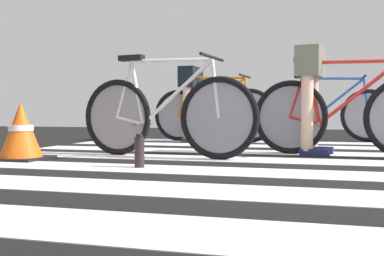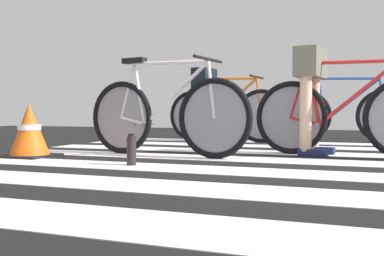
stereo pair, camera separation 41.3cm
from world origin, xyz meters
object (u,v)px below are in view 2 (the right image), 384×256
at_px(bicycle_3_of_4, 225,114).
at_px(traffic_cone, 29,131).
at_px(bicycle_2_of_4, 344,115).
at_px(cyclist_2_of_4, 311,86).
at_px(bicycle_4_of_4, 343,114).
at_px(cyclist_3_of_4, 205,94).
at_px(bicycle_1_of_4, 165,115).
at_px(water_bottle, 131,150).

xyz_separation_m(bicycle_3_of_4, traffic_cone, (-1.14, -2.58, -0.15)).
height_order(bicycle_2_of_4, bicycle_3_of_4, same).
distance_m(cyclist_2_of_4, bicycle_3_of_4, 2.01).
height_order(bicycle_2_of_4, cyclist_2_of_4, cyclist_2_of_4).
distance_m(bicycle_2_of_4, bicycle_4_of_4, 2.12).
distance_m(bicycle_2_of_4, cyclist_3_of_4, 2.51).
xyz_separation_m(bicycle_1_of_4, water_bottle, (0.05, -0.76, -0.27)).
xyz_separation_m(cyclist_2_of_4, water_bottle, (-1.22, -1.32, -0.54)).
height_order(bicycle_3_of_4, water_bottle, bicycle_3_of_4).
xyz_separation_m(bicycle_2_of_4, cyclist_2_of_4, (-0.31, 0.06, 0.28)).
height_order(bicycle_3_of_4, bicycle_4_of_4, same).
height_order(water_bottle, traffic_cone, traffic_cone).
relative_size(bicycle_2_of_4, cyclist_3_of_4, 1.68).
height_order(cyclist_2_of_4, cyclist_3_of_4, cyclist_3_of_4).
bearing_deg(cyclist_2_of_4, bicycle_2_of_4, 0.00).
distance_m(bicycle_1_of_4, cyclist_2_of_4, 1.42).
bearing_deg(bicycle_3_of_4, cyclist_3_of_4, -180.00).
relative_size(bicycle_3_of_4, traffic_cone, 3.50).
relative_size(bicycle_4_of_4, water_bottle, 7.00).
xyz_separation_m(bicycle_2_of_4, water_bottle, (-1.53, -1.26, -0.27)).
bearing_deg(bicycle_3_of_4, bicycle_4_of_4, 26.17).
height_order(bicycle_2_of_4, water_bottle, bicycle_2_of_4).
bearing_deg(bicycle_2_of_4, traffic_cone, -149.25).
bearing_deg(bicycle_1_of_4, cyclist_2_of_4, 32.79).
distance_m(water_bottle, traffic_cone, 1.22).
bearing_deg(water_bottle, bicycle_1_of_4, 93.68).
distance_m(cyclist_3_of_4, bicycle_4_of_4, 1.93).
bearing_deg(cyclist_3_of_4, bicycle_2_of_4, -33.80).
xyz_separation_m(bicycle_4_of_4, traffic_cone, (-2.67, -3.12, -0.15)).
relative_size(bicycle_1_of_4, bicycle_3_of_4, 1.00).
height_order(cyclist_2_of_4, bicycle_3_of_4, cyclist_2_of_4).
xyz_separation_m(water_bottle, traffic_cone, (-1.19, 0.27, 0.12)).
bearing_deg(bicycle_2_of_4, bicycle_1_of_4, -151.69).
height_order(bicycle_3_of_4, cyclist_3_of_4, cyclist_3_of_4).
bearing_deg(bicycle_2_of_4, cyclist_2_of_4, -180.00).
relative_size(bicycle_3_of_4, bicycle_4_of_4, 1.00).
height_order(bicycle_1_of_4, bicycle_2_of_4, same).
distance_m(bicycle_2_of_4, bicycle_3_of_4, 2.24).
bearing_deg(water_bottle, bicycle_4_of_4, 66.33).
relative_size(bicycle_2_of_4, bicycle_3_of_4, 0.99).
bearing_deg(bicycle_2_of_4, water_bottle, -129.81).
bearing_deg(cyclist_3_of_4, bicycle_1_of_4, -74.73).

